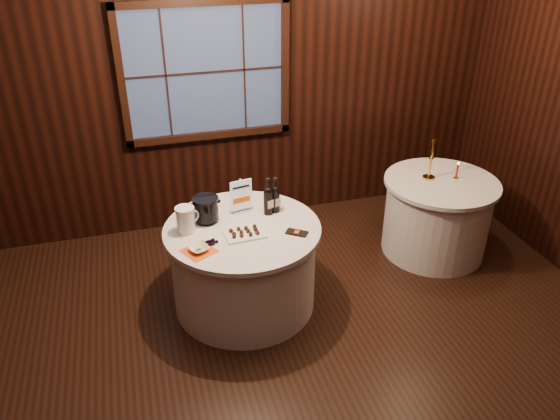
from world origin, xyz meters
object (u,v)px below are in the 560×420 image
object	(u,v)px
main_table	(244,266)
sign_stand	(241,201)
port_bottle_right	(275,197)
cracker_bowl	(199,249)
chocolate_plate	(245,233)
port_bottle_left	(268,199)
chocolate_box	(297,233)
ice_bucket	(206,209)
brass_candlestick	(430,164)
red_candle	(457,172)
grape_bunch	(211,243)
glass_pitcher	(186,220)
side_table	(436,216)

from	to	relation	value
main_table	sign_stand	bearing A→B (deg)	78.88
port_bottle_right	cracker_bowl	distance (m)	0.85
chocolate_plate	cracker_bowl	xyz separation A→B (m)	(-0.38, -0.13, 0.00)
port_bottle_left	chocolate_box	bearing A→B (deg)	-87.80
ice_bucket	port_bottle_right	bearing A→B (deg)	0.59
brass_candlestick	red_candle	xyz separation A→B (m)	(0.25, -0.08, -0.08)
sign_stand	brass_candlestick	distance (m)	1.86
ice_bucket	chocolate_box	distance (m)	0.77
grape_bunch	red_candle	size ratio (longest dim) A/B	0.97
sign_stand	cracker_bowl	bearing A→B (deg)	-141.01
chocolate_box	glass_pitcher	world-z (taller)	glass_pitcher
port_bottle_left	port_bottle_right	distance (m)	0.07
ice_bucket	grape_bunch	world-z (taller)	ice_bucket
sign_stand	port_bottle_right	size ratio (longest dim) A/B	0.98
red_candle	sign_stand	bearing A→B (deg)	-178.47
chocolate_box	glass_pitcher	size ratio (longest dim) A/B	0.78
chocolate_plate	red_candle	bearing A→B (deg)	11.34
ice_bucket	cracker_bowl	world-z (taller)	ice_bucket
chocolate_box	red_candle	xyz separation A→B (m)	(1.75, 0.52, 0.06)
red_candle	side_table	bearing A→B (deg)	-177.38
port_bottle_right	red_candle	size ratio (longest dim) A/B	1.84
main_table	chocolate_box	world-z (taller)	chocolate_box
main_table	port_bottle_left	bearing A→B (deg)	30.95
side_table	glass_pitcher	world-z (taller)	glass_pitcher
sign_stand	chocolate_box	distance (m)	0.59
grape_bunch	glass_pitcher	xyz separation A→B (m)	(-0.16, 0.24, 0.09)
ice_bucket	glass_pitcher	distance (m)	0.22
main_table	ice_bucket	size ratio (longest dim) A/B	5.88
main_table	cracker_bowl	bearing A→B (deg)	-146.92
chocolate_plate	chocolate_box	xyz separation A→B (m)	(0.40, -0.09, -0.01)
port_bottle_left	glass_pitcher	distance (m)	0.71
side_table	grape_bunch	xyz separation A→B (m)	(-2.28, -0.49, 0.40)
glass_pitcher	red_candle	bearing A→B (deg)	-18.59
grape_bunch	chocolate_box	bearing A→B (deg)	-2.22
ice_bucket	chocolate_box	bearing A→B (deg)	-30.60
sign_stand	red_candle	size ratio (longest dim) A/B	1.81
side_table	port_bottle_left	xyz separation A→B (m)	(-1.74, -0.14, 0.52)
port_bottle_left	chocolate_plate	size ratio (longest dim) A/B	1.01
port_bottle_right	grape_bunch	world-z (taller)	port_bottle_right
port_bottle_left	brass_candlestick	size ratio (longest dim) A/B	0.81
sign_stand	port_bottle_left	size ratio (longest dim) A/B	0.94
side_table	port_bottle_left	bearing A→B (deg)	-175.28
ice_bucket	cracker_bowl	bearing A→B (deg)	-106.95
port_bottle_right	chocolate_plate	size ratio (longest dim) A/B	0.96
chocolate_plate	chocolate_box	size ratio (longest dim) A/B	1.92
red_candle	brass_candlestick	bearing A→B (deg)	163.07
side_table	port_bottle_left	world-z (taller)	port_bottle_left
sign_stand	cracker_bowl	distance (m)	0.67
port_bottle_right	brass_candlestick	distance (m)	1.59
sign_stand	grape_bunch	world-z (taller)	sign_stand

